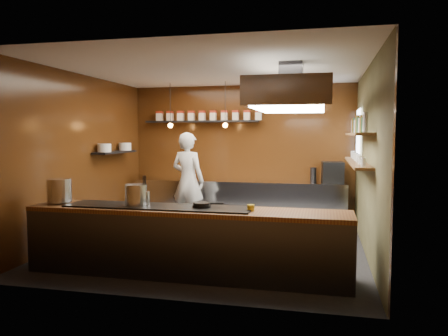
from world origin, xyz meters
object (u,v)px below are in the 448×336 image
(stockpot_small, at_px, (136,195))
(espresso_machine, at_px, (333,172))
(chef, at_px, (188,180))
(extractor_hood, at_px, (291,95))
(stockpot_large, at_px, (59,190))

(stockpot_small, bearing_deg, espresso_machine, 54.87)
(espresso_machine, height_order, chef, chef)
(extractor_hood, relative_size, stockpot_large, 5.77)
(extractor_hood, distance_m, chef, 3.14)
(espresso_machine, distance_m, chef, 3.04)
(stockpot_small, height_order, chef, chef)
(stockpot_small, bearing_deg, extractor_hood, 30.85)
(espresso_machine, bearing_deg, extractor_hood, -109.56)
(extractor_hood, relative_size, stockpot_small, 6.54)
(espresso_machine, bearing_deg, stockpot_small, -130.02)
(stockpot_large, distance_m, stockpot_small, 1.19)
(extractor_hood, distance_m, stockpot_large, 3.70)
(stockpot_large, height_order, stockpot_small, stockpot_large)
(stockpot_large, distance_m, espresso_machine, 5.49)
(extractor_hood, height_order, chef, extractor_hood)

